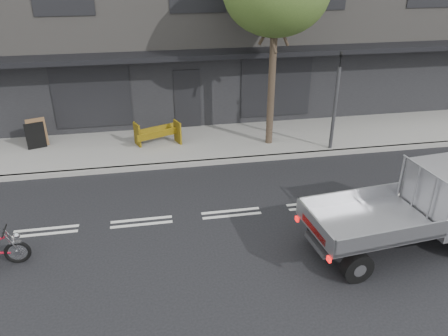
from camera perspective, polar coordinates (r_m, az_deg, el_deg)
ground at (r=11.89m, az=0.95°, el=-5.95°), size 80.00×80.00×0.00m
sidewalk at (r=15.96m, az=-2.28°, el=3.27°), size 32.00×3.20×0.15m
kerb at (r=14.52m, az=-1.39°, el=0.81°), size 32.00×0.20×0.15m
building_main at (r=21.35m, az=-5.15°, el=20.09°), size 26.00×10.00×8.00m
traffic_light_pole at (r=15.30m, az=14.28°, el=7.73°), size 0.12×0.12×3.50m
flatbed_ute at (r=11.40m, az=26.07°, el=-3.80°), size 4.50×2.20×2.01m
construction_barrier at (r=15.50m, az=-8.64°, el=4.26°), size 1.65×1.14×0.86m
sandwich_board at (r=16.41m, az=-23.40°, el=3.88°), size 0.74×0.60×1.01m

